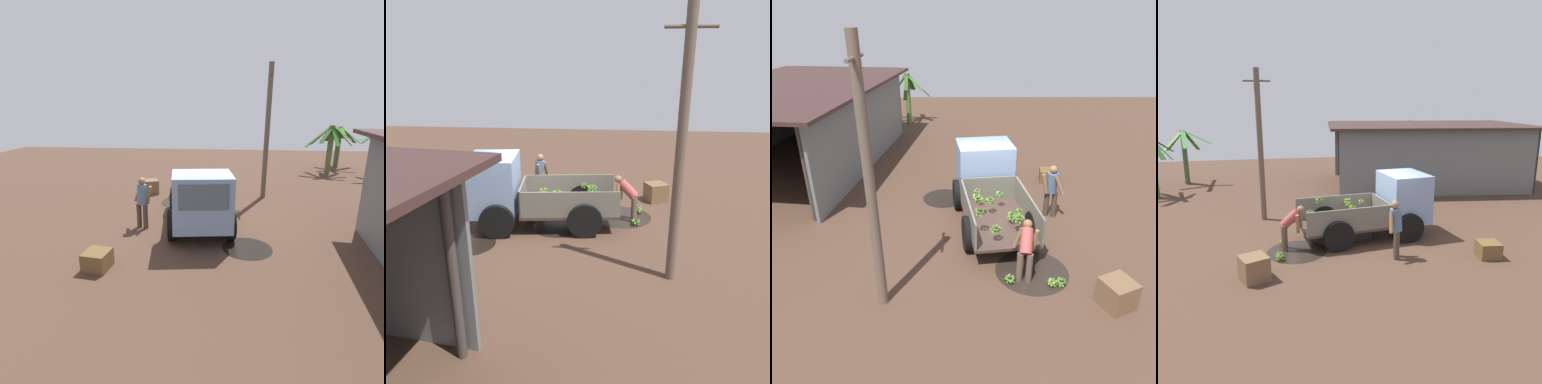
{
  "view_description": "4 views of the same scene",
  "coord_description": "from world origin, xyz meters",
  "views": [
    {
      "loc": [
        9.29,
        0.61,
        3.97
      ],
      "look_at": [
        0.43,
        -0.2,
        1.35
      ],
      "focal_mm": 28.0,
      "sensor_mm": 36.0,
      "label": 1
    },
    {
      "loc": [
        -2.42,
        10.0,
        4.41
      ],
      "look_at": [
        -1.31,
        0.05,
        1.07
      ],
      "focal_mm": 35.0,
      "sensor_mm": 36.0,
      "label": 2
    },
    {
      "loc": [
        -10.0,
        0.81,
        5.8
      ],
      "look_at": [
        -1.05,
        0.79,
        1.45
      ],
      "focal_mm": 35.0,
      "sensor_mm": 36.0,
      "label": 3
    },
    {
      "loc": [
        -3.03,
        -11.52,
        4.45
      ],
      "look_at": [
        -0.75,
        0.12,
        1.53
      ],
      "focal_mm": 35.0,
      "sensor_mm": 36.0,
      "label": 4
    }
  ],
  "objects": [
    {
      "name": "warehouse_shed",
      "position": [
        5.24,
        7.31,
        2.37
      ],
      "size": [
        10.94,
        7.63,
        3.23
      ],
      "rotation": [
        0.0,
        0.0,
        -0.12
      ],
      "color": "slate",
      "rests_on": "ground"
    },
    {
      "name": "banana_bunch_on_ground_2",
      "position": [
        -2.98,
        -0.28,
        0.11
      ],
      "size": [
        0.27,
        0.27,
        0.19
      ],
      "color": "#3F3929",
      "rests_on": "ground"
    },
    {
      "name": "person_worker_loading",
      "position": [
        -2.73,
        -0.65,
        0.8
      ],
      "size": [
        0.74,
        0.61,
        1.38
      ],
      "rotation": [
        0.0,
        0.0,
        -0.18
      ],
      "color": "brown",
      "rests_on": "ground"
    },
    {
      "name": "wooden_crate_0",
      "position": [
        -3.73,
        -2.5,
        0.32
      ],
      "size": [
        0.85,
        0.85,
        0.63
      ],
      "primitive_type": "cube",
      "rotation": [
        0.0,
        0.0,
        0.42
      ],
      "color": "brown",
      "rests_on": "ground"
    },
    {
      "name": "mud_patch_1",
      "position": [
        1.43,
        1.47,
        0.0
      ],
      "size": [
        1.42,
        1.42,
        0.01
      ],
      "primitive_type": "cylinder",
      "color": "black",
      "rests_on": "ground"
    },
    {
      "name": "banana_bunch_on_ground_1",
      "position": [
        -3.1,
        -1.26,
        0.1
      ],
      "size": [
        0.24,
        0.24,
        0.19
      ],
      "color": "brown",
      "rests_on": "ground"
    },
    {
      "name": "person_foreground_visitor",
      "position": [
        0.19,
        -1.86,
        0.95
      ],
      "size": [
        0.5,
        0.69,
        1.71
      ],
      "rotation": [
        0.0,
        0.0,
        2.89
      ],
      "color": "#473C31",
      "rests_on": "ground"
    },
    {
      "name": "banana_bunch_on_ground_0",
      "position": [
        -3.09,
        -1.47,
        0.11
      ],
      "size": [
        0.24,
        0.24,
        0.2
      ],
      "color": "brown",
      "rests_on": "ground"
    },
    {
      "name": "banana_palm_3",
      "position": [
        6.19,
        13.75,
        1.77
      ],
      "size": [
        2.25,
        2.12,
        3.08
      ],
      "color": "#516B38",
      "rests_on": "ground"
    },
    {
      "name": "banana_palm_4",
      "position": [
        -7.87,
        9.64,
        1.61
      ],
      "size": [
        2.63,
        2.96,
        2.92
      ],
      "color": "#425A39",
      "rests_on": "ground"
    },
    {
      "name": "utility_pole",
      "position": [
        -3.63,
        2.57,
        2.83
      ],
      "size": [
        0.95,
        0.21,
        5.56
      ],
      "color": "brown",
      "rests_on": "ground"
    },
    {
      "name": "cargo_truck",
      "position": [
        0.63,
        0.08,
        1.08
      ],
      "size": [
        4.39,
        2.43,
        2.08
      ],
      "rotation": [
        0.0,
        0.0,
        0.13
      ],
      "color": "#47342C",
      "rests_on": "ground"
    },
    {
      "name": "mud_patch_2",
      "position": [
        -0.72,
        0.13,
        0.0
      ],
      "size": [
        1.44,
        1.44,
        0.01
      ],
      "primitive_type": "cylinder",
      "color": "black",
      "rests_on": "ground"
    },
    {
      "name": "mud_patch_0",
      "position": [
        -2.58,
        -0.87,
        0.0
      ],
      "size": [
        1.8,
        1.8,
        0.01
      ],
      "primitive_type": "cylinder",
      "color": "black",
      "rests_on": "ground"
    },
    {
      "name": "ground",
      "position": [
        0.0,
        0.0,
        0.0
      ],
      "size": [
        36.0,
        36.0,
        0.0
      ],
      "primitive_type": "plane",
      "color": "#4F3729"
    },
    {
      "name": "wooden_crate_1",
      "position": [
        2.86,
        -2.35,
        0.23
      ],
      "size": [
        0.67,
        0.67,
        0.47
      ],
      "primitive_type": "cube",
      "rotation": [
        0.0,
        0.0,
        4.59
      ],
      "color": "brown",
      "rests_on": "ground"
    }
  ]
}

